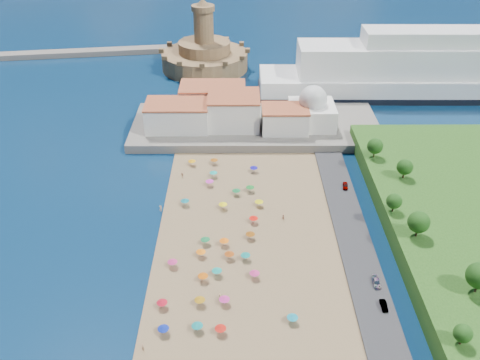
{
  "coord_description": "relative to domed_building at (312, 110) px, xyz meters",
  "views": [
    {
      "loc": [
        3.42,
        -104.3,
        87.95
      ],
      "look_at": [
        4.0,
        25.0,
        8.0
      ],
      "focal_mm": 40.0,
      "sensor_mm": 36.0,
      "label": 1
    }
  ],
  "objects": [
    {
      "name": "beach_parasols",
      "position": [
        -31.52,
        -77.22,
        -6.83
      ],
      "size": [
        31.3,
        117.12,
        2.2
      ],
      "color": "gray",
      "rests_on": "beach"
    },
    {
      "name": "waterfront_buildings",
      "position": [
        -33.05,
        2.64,
        -1.1
      ],
      "size": [
        57.0,
        29.0,
        11.0
      ],
      "color": "silver",
      "rests_on": "terrace"
    },
    {
      "name": "jetty",
      "position": [
        -42.0,
        37.0,
        -7.77
      ],
      "size": [
        18.0,
        70.0,
        2.4
      ],
      "primitive_type": "cube",
      "color": "#59544C",
      "rests_on": "ground"
    },
    {
      "name": "domed_building",
      "position": [
        0.0,
        0.0,
        0.0
      ],
      "size": [
        16.0,
        16.0,
        15.0
      ],
      "color": "silver",
      "rests_on": "terrace"
    },
    {
      "name": "parked_cars",
      "position": [
        6.0,
        -80.91,
        -7.65
      ],
      "size": [
        2.15,
        79.62,
        1.3
      ],
      "color": "gray",
      "rests_on": "promenade"
    },
    {
      "name": "ground",
      "position": [
        -30.0,
        -71.0,
        -8.97
      ],
      "size": [
        700.0,
        700.0,
        0.0
      ],
      "primitive_type": "plane",
      "color": "#071938",
      "rests_on": "ground"
    },
    {
      "name": "beachgoers",
      "position": [
        -34.78,
        -81.44,
        -7.81
      ],
      "size": [
        35.97,
        93.51,
        1.89
      ],
      "color": "tan",
      "rests_on": "beach"
    },
    {
      "name": "cruise_ship",
      "position": [
        59.79,
        35.19,
        1.04
      ],
      "size": [
        154.91,
        24.1,
        33.82
      ],
      "color": "black",
      "rests_on": "ground"
    },
    {
      "name": "breakwater",
      "position": [
        -140.0,
        82.0,
        -7.67
      ],
      "size": [
        199.03,
        34.77,
        2.6
      ],
      "primitive_type": "cube",
      "rotation": [
        0.0,
        0.0,
        0.14
      ],
      "color": "#59544C",
      "rests_on": "ground"
    },
    {
      "name": "hillside_trees",
      "position": [
        19.53,
        -78.4,
        0.94
      ],
      "size": [
        15.49,
        106.33,
        7.54
      ],
      "color": "#382314",
      "rests_on": "hillside"
    },
    {
      "name": "terrace",
      "position": [
        -20.0,
        2.0,
        -7.47
      ],
      "size": [
        90.0,
        36.0,
        3.0
      ],
      "primitive_type": "cube",
      "color": "#59544C",
      "rests_on": "ground"
    },
    {
      "name": "fortress",
      "position": [
        -42.0,
        67.0,
        -2.29
      ],
      "size": [
        40.0,
        40.0,
        32.4
      ],
      "color": "olive",
      "rests_on": "ground"
    }
  ]
}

